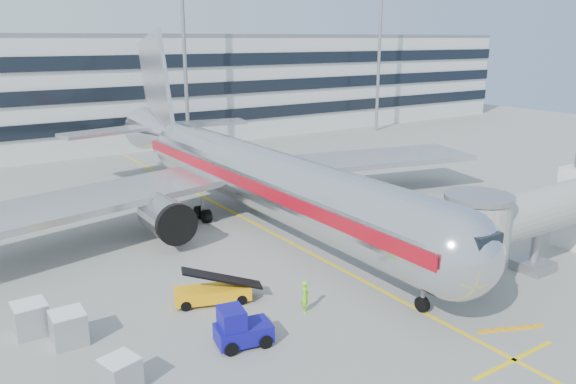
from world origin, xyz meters
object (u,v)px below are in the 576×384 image
belt_loader (212,292)px  ramp_worker (305,296)px  baggage_tug (240,329)px  cargo_container_left (69,328)px  cargo_container_right (31,319)px  cargo_container_front (120,374)px  main_jet (248,172)px

belt_loader → ramp_worker: belt_loader is taller
baggage_tug → cargo_container_left: (-7.13, 4.96, -0.04)m
cargo_container_right → ramp_worker: bearing=-23.9°
cargo_container_right → cargo_container_front: (2.38, -7.40, -0.11)m
main_jet → baggage_tug: (-10.36, -17.16, -3.32)m
ramp_worker → baggage_tug: bearing=145.9°
cargo_container_left → baggage_tug: bearing=-34.8°
baggage_tug → cargo_container_front: (-6.18, -0.35, -0.14)m
ramp_worker → main_jet: bearing=24.0°
main_jet → belt_loader: bearing=-127.8°
main_jet → ramp_worker: bearing=-109.0°
baggage_tug → cargo_container_right: bearing=140.5°
cargo_container_right → cargo_container_front: cargo_container_right is taller
baggage_tug → cargo_container_right: size_ratio=1.75×
baggage_tug → cargo_container_front: baggage_tug is taller
belt_loader → cargo_container_front: 8.99m
cargo_container_left → cargo_container_right: size_ratio=0.99×
baggage_tug → belt_loader: bearing=79.1°
cargo_container_front → ramp_worker: ramp_worker is taller
main_jet → cargo_container_right: (-18.91, -10.11, -3.36)m
cargo_container_left → ramp_worker: (11.96, -3.86, 0.07)m
baggage_tug → cargo_container_front: 6.19m
belt_loader → cargo_container_left: (-8.11, -0.13, 0.24)m
baggage_tug → cargo_container_right: (-8.56, 7.05, -0.04)m
belt_loader → cargo_container_right: belt_loader is taller
main_jet → cargo_container_front: bearing=-133.3°
belt_loader → baggage_tug: (-0.98, -5.09, 0.28)m
cargo_container_front → ramp_worker: 11.10m
baggage_tug → ramp_worker: baggage_tug is taller
baggage_tug → main_jet: bearing=58.9°
cargo_container_left → cargo_container_right: (-1.42, 2.08, 0.01)m
main_jet → cargo_container_left: bearing=-145.1°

